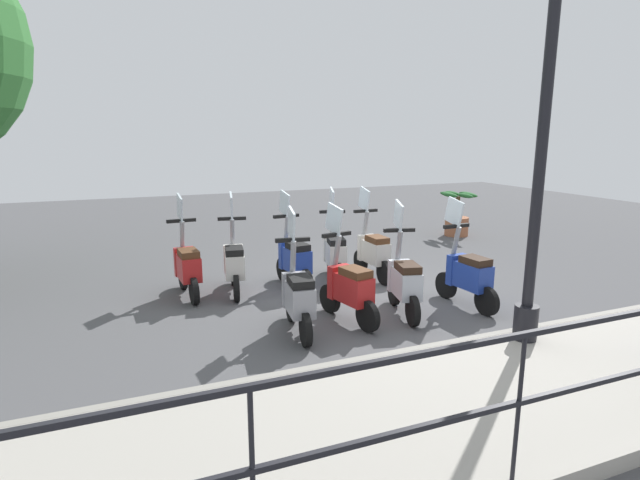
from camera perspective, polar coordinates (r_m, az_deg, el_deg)
The scene contains 14 objects.
ground_plane at distance 7.60m, azimuth 4.09°, elevation -6.65°, with size 28.00×28.00×0.00m, color #4C4C4F.
promenade_walkway at distance 5.16m, azimuth 20.34°, elevation -15.98°, with size 2.20×20.00×0.15m.
fence_railing at distance 4.20m, azimuth 30.98°, elevation -11.11°, with size 0.04×16.03×1.07m.
lamp_post_near at distance 5.80m, azimuth 23.97°, elevation 9.26°, with size 0.26×0.90×4.71m.
potted_palm at distance 12.50m, azimuth 15.39°, elevation 2.51°, with size 1.06×0.66×1.05m.
scooter_near_0 at distance 7.39m, azimuth 16.46°, elevation -3.75°, with size 1.23×0.44×1.54m.
scooter_near_1 at distance 6.86m, azimuth 9.56°, elevation -4.63°, with size 1.21×0.51×1.54m.
scooter_near_2 at distance 6.53m, azimuth 3.28°, elevation -5.34°, with size 1.22×0.49×1.54m.
scooter_near_3 at distance 6.17m, azimuth -2.54°, elevation -6.39°, with size 1.23×0.44×1.54m.
scooter_far_0 at distance 8.51m, azimuth 6.04°, elevation -1.24°, with size 1.23×0.44×1.54m.
scooter_far_1 at distance 8.36m, azimuth 1.69°, elevation -1.42°, with size 1.21×0.52×1.54m.
scooter_far_2 at distance 7.96m, azimuth -2.99°, elevation -2.13°, with size 1.23×0.44×1.54m.
scooter_far_3 at distance 7.79m, azimuth -9.77°, elevation -2.60°, with size 1.23×0.47×1.54m.
scooter_far_4 at distance 7.78m, azimuth -14.93°, elevation -2.87°, with size 1.23×0.44×1.54m.
Camera 1 is at (-6.44, 3.20, 2.44)m, focal length 28.00 mm.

